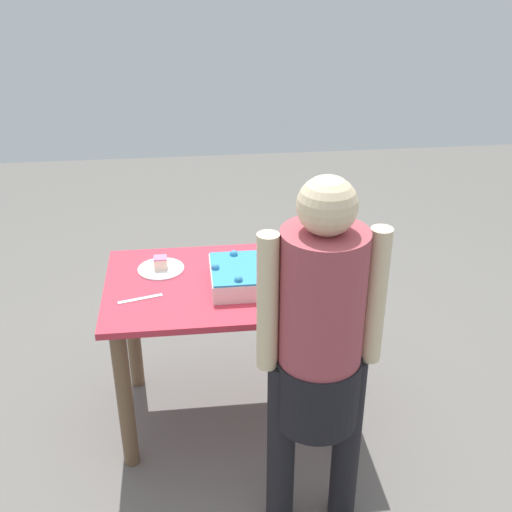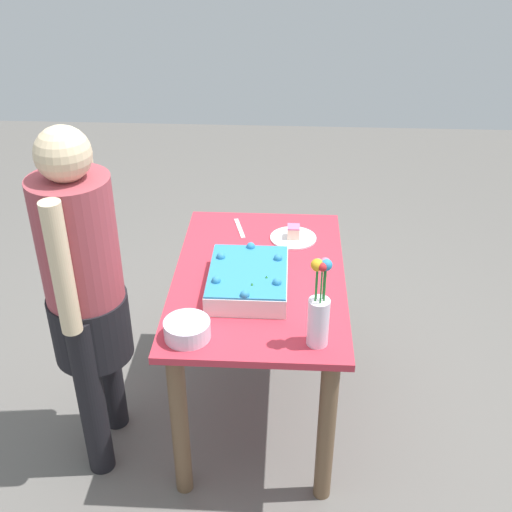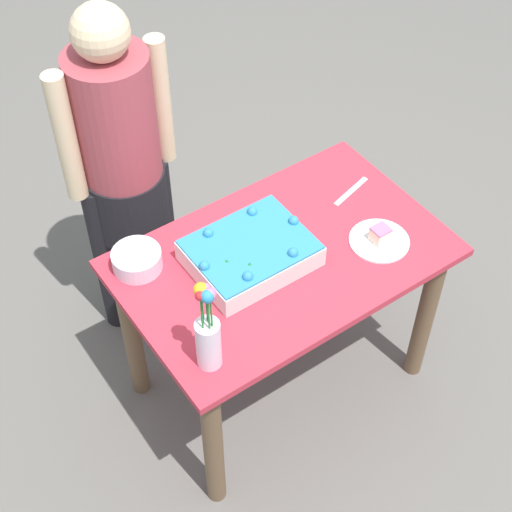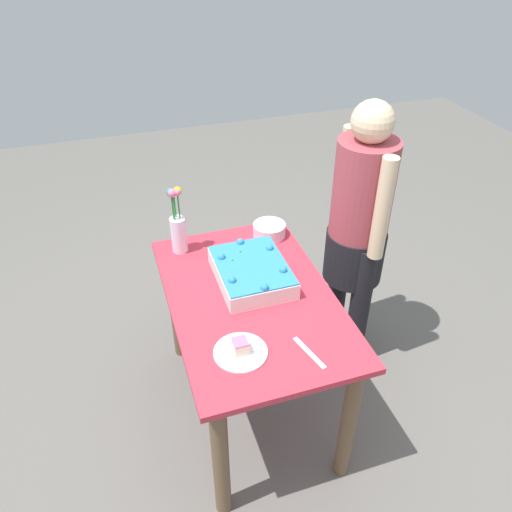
{
  "view_description": "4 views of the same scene",
  "coord_description": "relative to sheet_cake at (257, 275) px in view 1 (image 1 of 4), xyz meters",
  "views": [
    {
      "loc": [
        -0.18,
        -2.5,
        2.19
      ],
      "look_at": [
        0.12,
        0.04,
        0.86
      ],
      "focal_mm": 45.0,
      "sensor_mm": 36.0,
      "label": 1
    },
    {
      "loc": [
        2.28,
        0.11,
        2.22
      ],
      "look_at": [
        0.08,
        -0.01,
        0.9
      ],
      "focal_mm": 45.0,
      "sensor_mm": 36.0,
      "label": 2
    },
    {
      "loc": [
        1.12,
        1.45,
        2.76
      ],
      "look_at": [
        0.1,
        -0.02,
        0.79
      ],
      "focal_mm": 55.0,
      "sensor_mm": 36.0,
      "label": 3
    },
    {
      "loc": [
        -1.63,
        0.51,
        2.21
      ],
      "look_at": [
        0.1,
        -0.06,
        0.9
      ],
      "focal_mm": 35.0,
      "sensor_mm": 36.0,
      "label": 4
    }
  ],
  "objects": [
    {
      "name": "fruit_bowl",
      "position": [
        0.33,
        -0.2,
        -0.01
      ],
      "size": [
        0.17,
        0.17,
        0.07
      ],
      "primitive_type": "cylinder",
      "color": "silver",
      "rests_on": "dining_table"
    },
    {
      "name": "cake_knife",
      "position": [
        -0.51,
        -0.07,
        -0.04
      ],
      "size": [
        0.19,
        0.07,
        0.0
      ],
      "primitive_type": "cube",
      "rotation": [
        0.0,
        0.0,
        3.4
      ],
      "color": "silver",
      "rests_on": "dining_table"
    },
    {
      "name": "dining_table",
      "position": [
        -0.11,
        0.04,
        -0.2
      ],
      "size": [
        1.13,
        0.72,
        0.76
      ],
      "color": "#C02F40",
      "rests_on": "ground_plane"
    },
    {
      "name": "person_standing",
      "position": [
        0.15,
        -0.62,
        0.05
      ],
      "size": [
        0.45,
        0.31,
        1.49
      ],
      "rotation": [
        0.0,
        0.0,
        1.57
      ],
      "color": "black",
      "rests_on": "ground_plane"
    },
    {
      "name": "sheet_cake",
      "position": [
        0.0,
        0.0,
        0.0
      ],
      "size": [
        0.41,
        0.32,
        0.11
      ],
      "color": "silver",
      "rests_on": "dining_table"
    },
    {
      "name": "flower_vase",
      "position": [
        0.34,
        0.27,
        0.1
      ],
      "size": [
        0.08,
        0.08,
        0.35
      ],
      "color": "white",
      "rests_on": "dining_table"
    },
    {
      "name": "ground_plane",
      "position": [
        -0.11,
        0.04,
        -0.8
      ],
      "size": [
        8.0,
        8.0,
        0.0
      ],
      "primitive_type": "plane",
      "color": "#625F5A"
    },
    {
      "name": "serving_plate_with_slice",
      "position": [
        -0.43,
        0.18,
        -0.03
      ],
      "size": [
        0.21,
        0.21,
        0.07
      ],
      "color": "white",
      "rests_on": "dining_table"
    }
  ]
}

